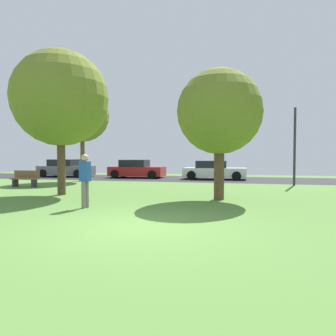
% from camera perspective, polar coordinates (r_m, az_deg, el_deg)
% --- Properties ---
extents(ground_plane, '(44.00, 44.00, 0.00)m').
position_cam_1_polar(ground_plane, '(7.59, -5.45, -10.70)').
color(ground_plane, '#547F38').
extents(road_strip, '(44.00, 6.40, 0.01)m').
position_cam_1_polar(road_strip, '(23.19, 7.40, -2.03)').
color(road_strip, '#28282B').
rests_on(road_strip, ground_plane).
extents(birch_tree_lone, '(4.15, 4.15, 6.29)m').
position_cam_1_polar(birch_tree_lone, '(14.59, -19.12, 11.95)').
color(birch_tree_lone, brown).
rests_on(birch_tree_lone, ground_plane).
extents(oak_tree_right, '(3.65, 3.65, 6.34)m').
position_cam_1_polar(oak_tree_right, '(22.16, -15.48, 9.36)').
color(oak_tree_right, brown).
rests_on(oak_tree_right, ground_plane).
extents(maple_tree_far, '(3.30, 3.30, 5.07)m').
position_cam_1_polar(maple_tree_far, '(12.38, 9.41, 10.07)').
color(maple_tree_far, brown).
rests_on(maple_tree_far, ground_plane).
extents(person_catcher, '(0.35, 0.30, 1.76)m').
position_cam_1_polar(person_catcher, '(10.51, -14.98, -1.78)').
color(person_catcher, slate).
rests_on(person_catcher, ground_plane).
extents(frisbee_disc, '(0.27, 0.27, 0.03)m').
position_cam_1_polar(frisbee_disc, '(12.52, -14.72, -5.61)').
color(frisbee_disc, '#2DB2E0').
rests_on(frisbee_disc, ground_plane).
extents(parked_car_grey, '(4.44, 2.08, 1.43)m').
position_cam_1_polar(parked_car_grey, '(27.20, -18.26, -0.13)').
color(parked_car_grey, slate).
rests_on(parked_car_grey, ground_plane).
extents(parked_car_red, '(4.30, 2.10, 1.42)m').
position_cam_1_polar(parked_car_red, '(24.75, -5.80, -0.27)').
color(parked_car_red, '#B21E1E').
rests_on(parked_car_red, ground_plane).
extents(parked_car_white, '(4.54, 2.03, 1.36)m').
position_cam_1_polar(parked_car_white, '(23.13, 8.42, -0.50)').
color(parked_car_white, white).
rests_on(parked_car_white, ground_plane).
extents(park_bench, '(1.60, 0.45, 0.90)m').
position_cam_1_polar(park_bench, '(18.89, -24.70, -1.76)').
color(park_bench, brown).
rests_on(park_bench, ground_plane).
extents(street_lamp_post, '(0.14, 0.14, 4.50)m').
position_cam_1_polar(street_lamp_post, '(19.44, 22.21, 3.65)').
color(street_lamp_post, '#2D2D33').
rests_on(street_lamp_post, ground_plane).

